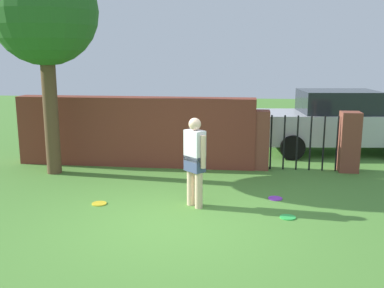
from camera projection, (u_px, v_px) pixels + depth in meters
ground_plane at (172, 223)px, 7.26m from camera, size 40.00×40.00×0.00m
brick_wall at (136, 131)px, 10.83m from camera, size 5.80×0.50×1.68m
tree at (44, 14)px, 9.57m from camera, size 2.31×2.31×4.76m
person at (195, 158)px, 7.87m from camera, size 0.42×0.41×1.62m
fence_gate at (304, 141)px, 10.40m from camera, size 2.50×0.44×1.40m
car at (337, 122)px, 12.19m from camera, size 4.36×2.26×1.72m
frisbee_green at (288, 217)px, 7.50m from camera, size 0.27×0.27×0.02m
frisbee_purple at (275, 198)px, 8.46m from camera, size 0.27×0.27×0.02m
frisbee_yellow at (99, 204)px, 8.17m from camera, size 0.27×0.27×0.02m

